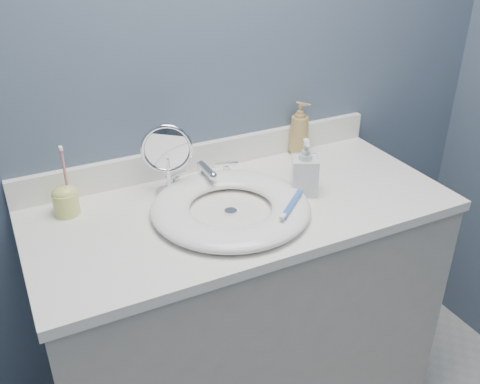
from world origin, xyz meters
TOP-DOWN VIEW (x-y plane):
  - back_wall at (0.00, 1.25)m, footprint 2.20×0.02m
  - vanity_cabinet at (0.00, 0.97)m, footprint 1.20×0.55m
  - countertop at (0.00, 0.97)m, footprint 1.22×0.57m
  - backsplash at (0.00, 1.24)m, footprint 1.22×0.02m
  - basin at (-0.05, 0.94)m, footprint 0.45×0.45m
  - drain at (-0.05, 0.94)m, footprint 0.04×0.04m
  - faucet at (-0.05, 1.14)m, footprint 0.25×0.13m
  - makeup_mirror at (-0.17, 1.13)m, footprint 0.15×0.09m
  - soap_bottle_amber at (0.33, 1.21)m, footprint 0.10×0.10m
  - soap_bottle_clear at (0.20, 0.96)m, footprint 0.10×0.10m
  - toothbrush_holder at (-0.46, 1.14)m, footprint 0.07×0.07m
  - toothbrush_lying at (0.08, 0.84)m, footprint 0.14×0.13m

SIDE VIEW (x-z plane):
  - vanity_cabinet at x=0.00m, z-range 0.00..0.85m
  - countertop at x=0.00m, z-range 0.85..0.88m
  - drain at x=-0.05m, z-range 0.88..0.89m
  - basin at x=-0.05m, z-range 0.88..0.92m
  - faucet at x=-0.05m, z-range 0.87..0.95m
  - toothbrush_lying at x=0.08m, z-range 0.92..0.93m
  - backsplash at x=0.00m, z-range 0.88..0.97m
  - toothbrush_holder at x=-0.46m, z-range 0.82..1.03m
  - soap_bottle_clear at x=0.20m, z-range 0.88..1.05m
  - soap_bottle_amber at x=0.33m, z-range 0.88..1.06m
  - makeup_mirror at x=-0.17m, z-range 0.89..1.11m
  - back_wall at x=0.00m, z-range 0.00..2.40m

